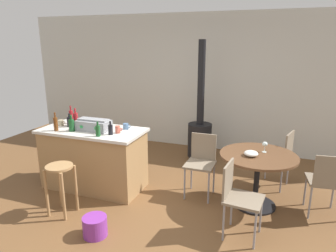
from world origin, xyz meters
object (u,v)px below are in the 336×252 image
at_px(folding_chair_near, 238,194).
at_px(plastic_bucket, 95,226).
at_px(wood_stove, 200,132).
at_px(cup_1, 61,123).
at_px(dining_table, 258,167).
at_px(wine_glass, 265,144).
at_px(bottle_2, 70,122).
at_px(bottle_5, 110,129).
at_px(wooden_stool, 60,179).
at_px(folding_chair_far, 326,180).
at_px(cup_2, 126,126).
at_px(bottle_4, 72,125).
at_px(kitchen_island, 94,158).
at_px(folding_chair_left, 280,154).
at_px(toolbox, 94,125).
at_px(serving_bowl, 251,153).
at_px(bottle_1, 71,117).
at_px(bottle_3, 98,131).
at_px(folding_chair_right, 201,160).
at_px(bottle_0, 76,119).
at_px(bottle_6, 56,124).
at_px(cup_0, 118,129).

relative_size(folding_chair_near, plastic_bucket, 3.09).
xyz_separation_m(wood_stove, cup_1, (-1.78, -1.63, 0.42)).
relative_size(dining_table, wine_glass, 6.96).
bearing_deg(bottle_2, bottle_5, -10.94).
bearing_deg(wooden_stool, dining_table, 24.55).
height_order(folding_chair_far, cup_1, cup_1).
distance_m(wood_stove, cup_2, 1.71).
relative_size(folding_chair_near, wood_stove, 0.39).
bearing_deg(bottle_5, bottle_4, -175.77).
distance_m(wooden_stool, wood_stove, 2.73).
bearing_deg(kitchen_island, folding_chair_left, 19.75).
height_order(folding_chair_near, toolbox, toolbox).
distance_m(wine_glass, serving_bowl, 0.27).
xyz_separation_m(wooden_stool, bottle_1, (-0.53, 0.98, 0.53)).
bearing_deg(wine_glass, bottle_5, -166.06).
bearing_deg(bottle_1, wine_glass, 3.78).
bearing_deg(bottle_3, folding_chair_right, 24.03).
xyz_separation_m(wood_stove, bottle_3, (-0.93, -1.92, 0.46)).
distance_m(bottle_0, bottle_5, 0.79).
height_order(folding_chair_left, plastic_bucket, folding_chair_left).
bearing_deg(kitchen_island, folding_chair_near, -12.97).
bearing_deg(wood_stove, bottle_6, -131.05).
bearing_deg(kitchen_island, cup_1, 176.69).
relative_size(bottle_4, cup_1, 1.97).
relative_size(bottle_0, bottle_4, 1.13).
xyz_separation_m(folding_chair_left, toolbox, (-2.57, -0.96, 0.46)).
xyz_separation_m(bottle_2, serving_bowl, (2.66, 0.14, -0.22)).
xyz_separation_m(toolbox, bottle_5, (0.34, -0.11, -0.01)).
bearing_deg(bottle_2, wine_glass, 7.07).
distance_m(bottle_1, bottle_3, 0.88).
xyz_separation_m(folding_chair_right, wood_stove, (-0.37, 1.34, 0.00)).
bearing_deg(folding_chair_left, dining_table, -111.28).
relative_size(folding_chair_near, toolbox, 1.80).
bearing_deg(bottle_0, toolbox, -18.50).
distance_m(bottle_3, cup_1, 0.90).
height_order(bottle_2, cup_0, bottle_2).
xyz_separation_m(kitchen_island, toolbox, (0.05, -0.02, 0.53)).
relative_size(bottle_2, serving_bowl, 1.12).
xyz_separation_m(folding_chair_near, bottle_3, (-1.92, 0.25, 0.48)).
xyz_separation_m(folding_chair_near, bottle_2, (-2.60, 0.53, 0.48)).
bearing_deg(kitchen_island, bottle_1, 159.95).
bearing_deg(serving_bowl, folding_chair_near, -95.32).
bearing_deg(bottle_1, bottle_5, -19.39).
distance_m(folding_chair_right, bottle_1, 2.12).
relative_size(bottle_1, cup_0, 2.64).
xyz_separation_m(folding_chair_right, toolbox, (-1.52, -0.34, 0.46)).
distance_m(cup_1, plastic_bucket, 1.88).
relative_size(folding_chair_near, bottle_5, 4.54).
relative_size(folding_chair_far, wood_stove, 0.39).
relative_size(bottle_4, bottle_5, 1.24).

